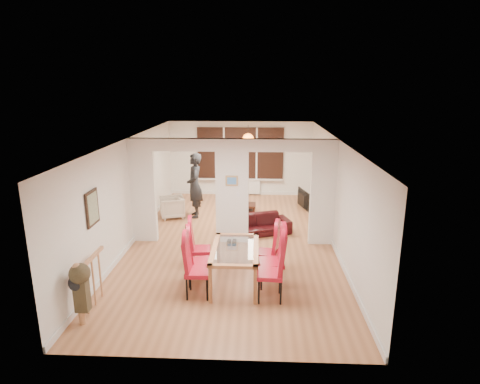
# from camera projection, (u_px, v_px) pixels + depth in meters

# --- Properties ---
(floor) EXTENTS (5.00, 9.00, 0.01)m
(floor) POSITION_uv_depth(u_px,v_px,m) (232.00, 241.00, 10.13)
(floor) COLOR #A56942
(floor) RESTS_ON ground
(room_walls) EXTENTS (5.00, 9.00, 2.60)m
(room_walls) POSITION_uv_depth(u_px,v_px,m) (232.00, 192.00, 9.79)
(room_walls) COLOR silver
(room_walls) RESTS_ON floor
(divider_wall) EXTENTS (5.00, 0.18, 2.60)m
(divider_wall) POSITION_uv_depth(u_px,v_px,m) (232.00, 192.00, 9.79)
(divider_wall) COLOR white
(divider_wall) RESTS_ON floor
(bay_window_blinds) EXTENTS (3.00, 0.08, 1.80)m
(bay_window_blinds) POSITION_uv_depth(u_px,v_px,m) (240.00, 153.00, 14.02)
(bay_window_blinds) COLOR black
(bay_window_blinds) RESTS_ON room_walls
(radiator) EXTENTS (1.40, 0.08, 0.50)m
(radiator) POSITION_uv_depth(u_px,v_px,m) (240.00, 187.00, 14.29)
(radiator) COLOR white
(radiator) RESTS_ON floor
(pendant_light) EXTENTS (0.36, 0.36, 0.36)m
(pendant_light) POSITION_uv_depth(u_px,v_px,m) (248.00, 139.00, 12.73)
(pendant_light) COLOR orange
(pendant_light) RESTS_ON room_walls
(stair_newel) EXTENTS (0.40, 1.20, 1.10)m
(stair_newel) POSITION_uv_depth(u_px,v_px,m) (92.00, 279.00, 7.00)
(stair_newel) COLOR #B77E54
(stair_newel) RESTS_ON floor
(wall_poster) EXTENTS (0.04, 0.52, 0.67)m
(wall_poster) POSITION_uv_depth(u_px,v_px,m) (92.00, 208.00, 7.50)
(wall_poster) COLOR gray
(wall_poster) RESTS_ON room_walls
(pillar_photo) EXTENTS (0.30, 0.03, 0.25)m
(pillar_photo) POSITION_uv_depth(u_px,v_px,m) (232.00, 181.00, 9.61)
(pillar_photo) COLOR #4C8CD8
(pillar_photo) RESTS_ON divider_wall
(dining_table) EXTENTS (0.91, 1.62, 0.76)m
(dining_table) POSITION_uv_depth(u_px,v_px,m) (235.00, 266.00, 7.91)
(dining_table) COLOR #A0623B
(dining_table) RESTS_ON floor
(dining_chair_la) EXTENTS (0.46, 0.46, 1.13)m
(dining_chair_la) POSITION_uv_depth(u_px,v_px,m) (198.00, 267.00, 7.40)
(dining_chair_la) COLOR #A91125
(dining_chair_la) RESTS_ON floor
(dining_chair_lb) EXTENTS (0.53, 0.53, 1.08)m
(dining_chair_lb) POSITION_uv_depth(u_px,v_px,m) (199.00, 258.00, 7.85)
(dining_chair_lb) COLOR #A91125
(dining_chair_lb) RESTS_ON floor
(dining_chair_lc) EXTENTS (0.46, 0.46, 1.06)m
(dining_chair_lc) POSITION_uv_depth(u_px,v_px,m) (200.00, 246.00, 8.47)
(dining_chair_lc) COLOR #A91125
(dining_chair_lc) RESTS_ON floor
(dining_chair_ra) EXTENTS (0.51, 0.51, 1.18)m
(dining_chair_ra) POSITION_uv_depth(u_px,v_px,m) (270.00, 269.00, 7.28)
(dining_chair_ra) COLOR #A91125
(dining_chair_ra) RESTS_ON floor
(dining_chair_rb) EXTENTS (0.50, 0.50, 1.15)m
(dining_chair_rb) POSITION_uv_depth(u_px,v_px,m) (271.00, 258.00, 7.77)
(dining_chair_rb) COLOR #A91125
(dining_chair_rb) RESTS_ON floor
(dining_chair_rc) EXTENTS (0.50, 0.50, 1.04)m
(dining_chair_rc) POSITION_uv_depth(u_px,v_px,m) (267.00, 250.00, 8.32)
(dining_chair_rc) COLOR #A91125
(dining_chair_rc) RESTS_ON floor
(sofa) EXTENTS (1.87, 1.20, 0.51)m
(sofa) POSITION_uv_depth(u_px,v_px,m) (257.00, 225.00, 10.58)
(sofa) COLOR black
(sofa) RESTS_ON floor
(armchair) EXTENTS (0.85, 0.86, 0.63)m
(armchair) POSITION_uv_depth(u_px,v_px,m) (172.00, 207.00, 11.89)
(armchair) COLOR beige
(armchair) RESTS_ON floor
(person) EXTENTS (0.77, 0.57, 1.91)m
(person) POSITION_uv_depth(u_px,v_px,m) (195.00, 186.00, 11.78)
(person) COLOR black
(person) RESTS_ON floor
(television) EXTENTS (1.00, 0.37, 0.58)m
(television) POSITION_uv_depth(u_px,v_px,m) (301.00, 199.00, 12.79)
(television) COLOR black
(television) RESTS_ON floor
(coffee_table) EXTENTS (1.06, 0.56, 0.24)m
(coffee_table) POSITION_uv_depth(u_px,v_px,m) (239.00, 208.00, 12.48)
(coffee_table) COLOR black
(coffee_table) RESTS_ON floor
(bottle) EXTENTS (0.06, 0.06, 0.26)m
(bottle) POSITION_uv_depth(u_px,v_px,m) (244.00, 200.00, 12.38)
(bottle) COLOR #143F19
(bottle) RESTS_ON coffee_table
(bowl) EXTENTS (0.20, 0.20, 0.05)m
(bowl) POSITION_uv_depth(u_px,v_px,m) (243.00, 203.00, 12.51)
(bowl) COLOR black
(bowl) RESTS_ON coffee_table
(shoes) EXTENTS (0.22, 0.24, 0.09)m
(shoes) POSITION_uv_depth(u_px,v_px,m) (232.00, 243.00, 9.91)
(shoes) COLOR black
(shoes) RESTS_ON floor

